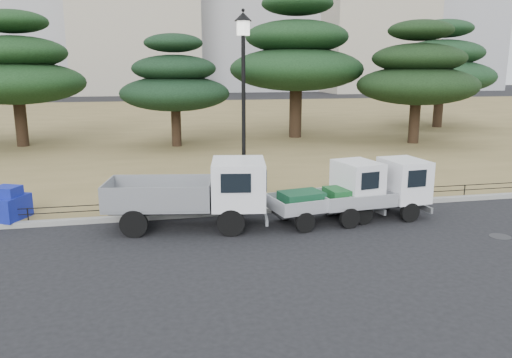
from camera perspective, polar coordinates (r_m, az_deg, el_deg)
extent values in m
plane|color=black|center=(14.25, 1.68, -6.84)|extent=(220.00, 220.00, 0.00)
cube|color=olive|center=(44.02, -7.78, 6.43)|extent=(120.00, 56.00, 0.15)
cube|color=gray|center=(16.64, -0.43, -3.66)|extent=(120.00, 0.25, 0.16)
cylinder|color=black|center=(14.36, -2.90, -5.02)|extent=(0.82, 0.29, 0.80)
cylinder|color=black|center=(16.02, -2.84, -3.13)|extent=(0.82, 0.29, 0.80)
cylinder|color=black|center=(14.65, -13.81, -5.01)|extent=(0.82, 0.29, 0.80)
cylinder|color=black|center=(16.29, -12.62, -3.16)|extent=(0.82, 0.29, 0.80)
cube|color=#2D2D30|center=(15.20, -7.95, -3.29)|extent=(4.56, 1.69, 0.14)
cube|color=gray|center=(15.19, -11.01, -1.62)|extent=(3.35, 2.24, 0.78)
cube|color=white|center=(14.94, -2.02, -0.46)|extent=(1.85, 2.13, 1.37)
cylinder|color=black|center=(15.78, 12.20, -4.01)|extent=(0.63, 0.27, 0.61)
cylinder|color=black|center=(16.86, 9.59, -2.82)|extent=(0.63, 0.27, 0.61)
cylinder|color=black|center=(14.74, 5.61, -4.96)|extent=(0.63, 0.27, 0.61)
cylinder|color=black|center=(15.90, 3.31, -3.61)|extent=(0.63, 0.27, 0.61)
cube|color=#2D2D30|center=(15.77, 7.85, -3.31)|extent=(3.39, 1.36, 0.14)
cube|color=silver|center=(15.41, 5.96, -2.57)|extent=(2.50, 1.79, 0.41)
cube|color=silver|center=(16.20, 11.49, -0.35)|extent=(1.41, 1.70, 1.32)
cube|color=#14472B|center=(15.28, 5.21, -2.29)|extent=(1.40, 1.13, 0.45)
cylinder|color=black|center=(16.39, 17.16, -3.65)|extent=(0.64, 0.23, 0.63)
cylinder|color=black|center=(17.50, 14.61, -2.47)|extent=(0.64, 0.23, 0.63)
cylinder|color=black|center=(15.33, 10.68, -4.42)|extent=(0.64, 0.23, 0.63)
cylinder|color=black|center=(16.51, 8.43, -3.09)|extent=(0.64, 0.23, 0.63)
cube|color=#2D2D30|center=(16.38, 12.90, -2.88)|extent=(3.43, 1.09, 0.15)
cube|color=silver|center=(16.01, 11.05, -2.10)|extent=(2.45, 1.64, 0.42)
cube|color=white|center=(16.83, 16.52, -0.09)|extent=(1.31, 1.65, 1.33)
cube|color=#185626|center=(15.88, 10.33, -1.81)|extent=(1.36, 1.05, 0.46)
cylinder|color=black|center=(16.84, -1.37, -2.91)|extent=(0.48, 0.48, 0.17)
cylinder|color=black|center=(16.32, -1.42, 6.57)|extent=(0.13, 0.13, 5.40)
cylinder|color=white|center=(16.27, -1.48, 16.84)|extent=(0.43, 0.43, 0.43)
cone|color=black|center=(16.30, -1.49, 18.07)|extent=(0.56, 0.56, 0.27)
cylinder|color=black|center=(16.71, -0.53, -2.63)|extent=(38.00, 0.03, 0.03)
cylinder|color=black|center=(16.66, -0.53, -2.03)|extent=(38.00, 0.03, 0.03)
cylinder|color=black|center=(16.71, -0.53, -2.63)|extent=(0.04, 0.04, 0.40)
cube|color=#1523A7|center=(17.12, -26.58, -1.27)|extent=(0.92, 0.86, 0.31)
cylinder|color=#2D2D30|center=(16.03, 26.14, -5.92)|extent=(0.60, 0.60, 0.01)
cylinder|color=black|center=(32.81, -25.28, 6.05)|extent=(0.68, 0.68, 3.04)
ellipsoid|color=#173316|center=(32.68, -25.65, 9.89)|extent=(7.80, 7.80, 2.50)
ellipsoid|color=#173316|center=(32.67, -25.94, 12.87)|extent=(5.96, 5.96, 1.91)
ellipsoid|color=#173316|center=(32.76, -26.24, 15.85)|extent=(4.11, 4.11, 1.32)
cylinder|color=black|center=(30.13, -9.10, 6.14)|extent=(0.57, 0.57, 2.54)
ellipsoid|color=black|center=(29.98, -9.23, 9.64)|extent=(6.40, 6.40, 2.05)
ellipsoid|color=black|center=(29.95, -9.33, 12.36)|extent=(4.89, 4.89, 1.56)
ellipsoid|color=black|center=(29.98, -9.43, 15.09)|extent=(3.38, 3.38, 1.08)
cylinder|color=black|center=(33.72, 4.54, 7.88)|extent=(0.82, 0.82, 3.65)
ellipsoid|color=#163318|center=(33.61, 4.62, 12.38)|extent=(8.78, 8.78, 2.81)
ellipsoid|color=#163318|center=(33.66, 4.68, 15.88)|extent=(6.71, 6.71, 2.15)
ellipsoid|color=#163318|center=(33.84, 4.75, 19.35)|extent=(4.63, 4.63, 1.48)
cylinder|color=black|center=(32.48, 17.65, 6.46)|extent=(0.65, 0.65, 2.87)
ellipsoid|color=black|center=(32.34, 17.90, 10.13)|extent=(7.29, 7.29, 2.33)
ellipsoid|color=black|center=(32.33, 18.10, 12.99)|extent=(5.57, 5.57, 1.78)
ellipsoid|color=black|center=(32.40, 18.30, 15.84)|extent=(3.85, 3.85, 1.23)
cylinder|color=black|center=(41.98, 20.12, 7.77)|extent=(0.72, 0.72, 3.18)
ellipsoid|color=#16331B|center=(41.88, 20.36, 10.91)|extent=(8.12, 8.12, 2.60)
ellipsoid|color=#16331B|center=(41.89, 20.55, 13.35)|extent=(6.20, 6.20, 1.98)
ellipsoid|color=#16331B|center=(41.97, 20.75, 15.79)|extent=(4.28, 4.28, 1.37)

